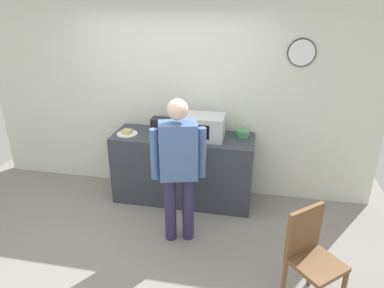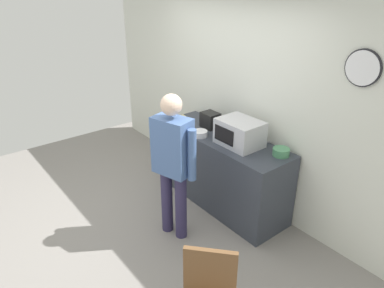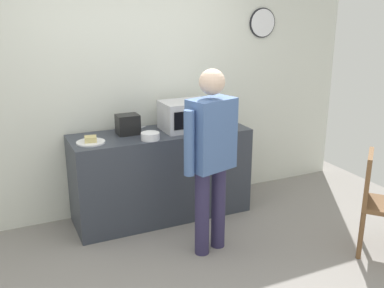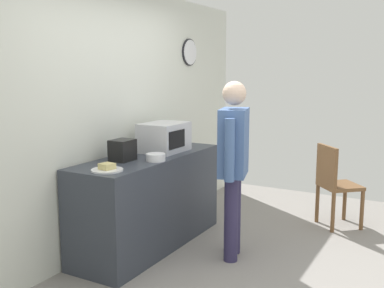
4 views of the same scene
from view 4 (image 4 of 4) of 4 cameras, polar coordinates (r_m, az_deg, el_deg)
name	(u,v)px [view 4 (image 4 of 4)]	position (r m, az deg, el deg)	size (l,w,h in m)	color
ground_plane	(254,279)	(4.12, 7.74, -16.39)	(6.00, 6.00, 0.00)	gray
back_wall	(104,118)	(4.57, -10.89, 3.15)	(5.40, 0.13, 2.60)	silver
kitchen_counter	(149,201)	(4.66, -5.37, -7.10)	(1.84, 0.62, 0.93)	#333842
microwave	(164,137)	(4.75, -3.50, 0.86)	(0.50, 0.39, 0.30)	silver
sandwich_plate	(107,169)	(3.93, -10.56, -3.04)	(0.27, 0.27, 0.07)	white
salad_bowl	(156,157)	(4.28, -4.55, -1.67)	(0.18, 0.18, 0.07)	white
cereal_bowl	(175,140)	(5.25, -2.16, 0.50)	(0.18, 0.18, 0.08)	#4C8E60
toaster	(122,150)	(4.32, -8.68, -0.77)	(0.22, 0.18, 0.20)	black
fork_utensil	(121,155)	(4.58, -8.86, -1.42)	(0.17, 0.02, 0.01)	silver
spoon_utensil	(149,147)	(5.05, -5.37, -0.34)	(0.17, 0.02, 0.01)	silver
person_standing	(233,157)	(4.25, 5.20, -1.63)	(0.57, 0.34, 1.67)	#2F294D
wooden_chair	(334,182)	(5.41, 17.36, -4.53)	(0.56, 0.56, 0.94)	brown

